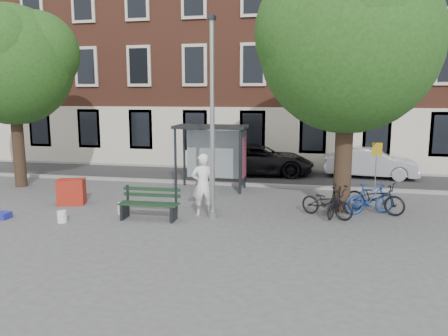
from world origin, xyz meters
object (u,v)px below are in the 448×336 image
Objects in this scene: bike_a at (375,197)px; notice_sign at (376,158)px; bus_shelter at (221,143)px; painter at (203,185)px; car_silver at (371,163)px; lamppost at (212,129)px; bike_b at (370,199)px; bike_c at (327,203)px; bench at (149,205)px; bike_d at (336,201)px; red_stand at (71,192)px; car_dark at (259,160)px.

bike_a is 0.93× the size of notice_sign.
bus_shelter reaches higher than painter.
painter is 9.90m from car_silver.
lamppost reaches higher than bike_b.
lamppost is 2.89× the size of notice_sign.
car_silver reaches higher than bike_c.
bike_d is at bearing 12.88° from bench.
bike_d is at bearing 93.56° from bike_b.
notice_sign is (5.91, -0.61, -0.35)m from bus_shelter.
lamppost is at bearing 132.97° from bike_c.
car_silver is at bearing -84.03° from bike_d.
lamppost is at bearing 132.82° from painter.
bike_b is 10.17m from red_stand.
car_silver is at bearing 20.17° from bike_a.
bike_c is at bearing 168.45° from car_silver.
bike_b reaches higher than red_stand.
bike_d is 0.40× the size of car_silver.
lamppost is at bearing 34.25° from bike_d.
painter reaches higher than car_dark.
bike_d is at bearing 145.16° from bike_a.
car_dark is at bearing 86.48° from lamppost.
painter reaches higher than red_stand.
bus_shelter reaches higher than bike_a.
car_silver reaches higher than red_stand.
notice_sign is (1.49, 2.58, 1.06)m from bike_d.
car_dark is (-4.58, 6.19, 0.21)m from bike_a.
lamppost is 10.05m from car_silver.
bike_b is (5.50, -2.68, -1.41)m from bus_shelter.
red_stand is (-9.07, -0.28, -0.06)m from bike_d.
painter reaches higher than car_silver.
lamppost is at bearing -81.57° from bus_shelter.
bike_b is 0.80× the size of notice_sign.
bike_a is 7.71m from car_dark.
car_silver is 4.61m from notice_sign.
bench is at bearing 4.38° from painter.
bench reaches higher than red_stand.
bike_d is 3.17m from notice_sign.
bike_b is (5.24, 1.25, -0.49)m from painter.
bench is 11.44m from car_silver.
bike_a is (5.41, 1.45, -0.49)m from painter.
bike_a is at bearing 173.75° from painter.
red_stand is (-4.90, 0.47, -0.55)m from painter.
bike_d is at bearing 1.74° from red_stand.
bike_c is 0.34× the size of car_dark.
car_silver is at bearing -93.64° from car_dark.
car_dark is (-4.41, 6.39, 0.22)m from bike_b.
bus_shelter is at bearing 92.06° from bike_a.
bike_d is at bearing -160.08° from car_dark.
lamppost reaches higher than bus_shelter.
lamppost is at bearing 170.61° from car_dark.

